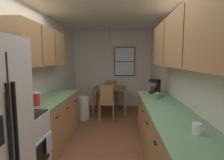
{
  "coord_description": "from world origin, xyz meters",
  "views": [
    {
      "loc": [
        0.32,
        -2.53,
        1.61
      ],
      "look_at": [
        0.12,
        1.14,
        1.19
      ],
      "focal_mm": 29.02,
      "sensor_mm": 36.0,
      "label": 1
    }
  ],
  "objects_px": {
    "microwave_over_range": "(1,56)",
    "dining_table": "(110,91)",
    "mug_by_coffeemaker": "(158,97)",
    "mug_spare": "(197,128)",
    "fruit_bowl": "(159,95)",
    "dining_chair_near": "(107,100)",
    "stove_range": "(17,150)",
    "coffee_maker": "(156,86)",
    "dining_chair_far": "(111,92)",
    "trash_bin": "(83,108)",
    "storage_canister": "(36,99)"
  },
  "relations": [
    {
      "from": "dining_chair_far",
      "to": "storage_canister",
      "type": "bearing_deg",
      "value": -106.0
    },
    {
      "from": "mug_by_coffeemaker",
      "to": "mug_spare",
      "type": "height_order",
      "value": "mug_by_coffeemaker"
    },
    {
      "from": "dining_table",
      "to": "storage_canister",
      "type": "height_order",
      "value": "storage_canister"
    },
    {
      "from": "storage_canister",
      "to": "mug_by_coffeemaker",
      "type": "relative_size",
      "value": 1.75
    },
    {
      "from": "dining_table",
      "to": "dining_chair_far",
      "type": "bearing_deg",
      "value": 89.57
    },
    {
      "from": "dining_chair_near",
      "to": "mug_spare",
      "type": "xyz_separation_m",
      "value": [
        1.13,
        -3.06,
        0.45
      ]
    },
    {
      "from": "stove_range",
      "to": "trash_bin",
      "type": "height_order",
      "value": "stove_range"
    },
    {
      "from": "dining_chair_far",
      "to": "coffee_maker",
      "type": "distance_m",
      "value": 2.57
    },
    {
      "from": "dining_chair_far",
      "to": "dining_chair_near",
      "type": "bearing_deg",
      "value": -92.6
    },
    {
      "from": "coffee_maker",
      "to": "fruit_bowl",
      "type": "relative_size",
      "value": 1.41
    },
    {
      "from": "microwave_over_range",
      "to": "dining_chair_near",
      "type": "relative_size",
      "value": 0.71
    },
    {
      "from": "mug_by_coffeemaker",
      "to": "mug_spare",
      "type": "distance_m",
      "value": 1.47
    },
    {
      "from": "trash_bin",
      "to": "mug_spare",
      "type": "distance_m",
      "value": 3.5
    },
    {
      "from": "mug_by_coffeemaker",
      "to": "storage_canister",
      "type": "bearing_deg",
      "value": -165.17
    },
    {
      "from": "mug_spare",
      "to": "fruit_bowl",
      "type": "relative_size",
      "value": 0.59
    },
    {
      "from": "dining_table",
      "to": "mug_by_coffeemaker",
      "type": "relative_size",
      "value": 8.33
    },
    {
      "from": "mug_spare",
      "to": "stove_range",
      "type": "bearing_deg",
      "value": 169.41
    },
    {
      "from": "microwave_over_range",
      "to": "mug_spare",
      "type": "bearing_deg",
      "value": -10.05
    },
    {
      "from": "mug_by_coffeemaker",
      "to": "stove_range",
      "type": "bearing_deg",
      "value": -150.83
    },
    {
      "from": "dining_chair_far",
      "to": "mug_by_coffeemaker",
      "type": "xyz_separation_m",
      "value": [
        0.99,
        -2.88,
        0.45
      ]
    },
    {
      "from": "microwave_over_range",
      "to": "dining_table",
      "type": "bearing_deg",
      "value": 72.06
    },
    {
      "from": "dining_table",
      "to": "dining_chair_far",
      "type": "height_order",
      "value": "dining_chair_far"
    },
    {
      "from": "microwave_over_range",
      "to": "storage_canister",
      "type": "bearing_deg",
      "value": 79.31
    },
    {
      "from": "trash_bin",
      "to": "storage_canister",
      "type": "height_order",
      "value": "storage_canister"
    },
    {
      "from": "dining_chair_far",
      "to": "mug_spare",
      "type": "xyz_separation_m",
      "value": [
        1.07,
        -4.35,
        0.45
      ]
    },
    {
      "from": "coffee_maker",
      "to": "fruit_bowl",
      "type": "height_order",
      "value": "coffee_maker"
    },
    {
      "from": "stove_range",
      "to": "mug_by_coffeemaker",
      "type": "distance_m",
      "value": 2.29
    },
    {
      "from": "stove_range",
      "to": "dining_chair_near",
      "type": "bearing_deg",
      "value": 71.27
    },
    {
      "from": "fruit_bowl",
      "to": "stove_range",
      "type": "bearing_deg",
      "value": -146.46
    },
    {
      "from": "microwave_over_range",
      "to": "coffee_maker",
      "type": "distance_m",
      "value": 2.8
    },
    {
      "from": "dining_table",
      "to": "mug_spare",
      "type": "relative_size",
      "value": 8.03
    },
    {
      "from": "stove_range",
      "to": "mug_spare",
      "type": "xyz_separation_m",
      "value": [
        2.04,
        -0.38,
        0.48
      ]
    },
    {
      "from": "stove_range",
      "to": "fruit_bowl",
      "type": "xyz_separation_m",
      "value": [
        2.02,
        1.34,
        0.47
      ]
    },
    {
      "from": "dining_chair_near",
      "to": "mug_spare",
      "type": "height_order",
      "value": "mug_spare"
    },
    {
      "from": "microwave_over_range",
      "to": "mug_by_coffeemaker",
      "type": "xyz_separation_m",
      "value": [
        2.07,
        1.09,
        -0.7
      ]
    },
    {
      "from": "fruit_bowl",
      "to": "mug_spare",
      "type": "bearing_deg",
      "value": -89.29
    },
    {
      "from": "dining_chair_far",
      "to": "mug_spare",
      "type": "height_order",
      "value": "mug_spare"
    },
    {
      "from": "stove_range",
      "to": "fruit_bowl",
      "type": "distance_m",
      "value": 2.47
    },
    {
      "from": "dining_table",
      "to": "fruit_bowl",
      "type": "height_order",
      "value": "fruit_bowl"
    },
    {
      "from": "dining_chair_near",
      "to": "trash_bin",
      "type": "relative_size",
      "value": 1.47
    },
    {
      "from": "dining_table",
      "to": "fruit_bowl",
      "type": "xyz_separation_m",
      "value": [
        1.06,
        -1.99,
        0.3
      ]
    },
    {
      "from": "stove_range",
      "to": "fruit_bowl",
      "type": "relative_size",
      "value": 5.3
    },
    {
      "from": "trash_bin",
      "to": "fruit_bowl",
      "type": "bearing_deg",
      "value": -35.86
    },
    {
      "from": "microwave_over_range",
      "to": "mug_spare",
      "type": "xyz_separation_m",
      "value": [
        2.15,
        -0.38,
        -0.7
      ]
    },
    {
      "from": "coffee_maker",
      "to": "mug_by_coffeemaker",
      "type": "bearing_deg",
      "value": -97.11
    },
    {
      "from": "coffee_maker",
      "to": "dining_chair_far",
      "type": "bearing_deg",
      "value": 115.08
    },
    {
      "from": "trash_bin",
      "to": "dining_chair_near",
      "type": "bearing_deg",
      "value": 9.14
    },
    {
      "from": "dining_chair_near",
      "to": "stove_range",
      "type": "bearing_deg",
      "value": -108.73
    },
    {
      "from": "dining_chair_near",
      "to": "fruit_bowl",
      "type": "relative_size",
      "value": 4.33
    },
    {
      "from": "dining_table",
      "to": "storage_canister",
      "type": "bearing_deg",
      "value": -109.39
    }
  ]
}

